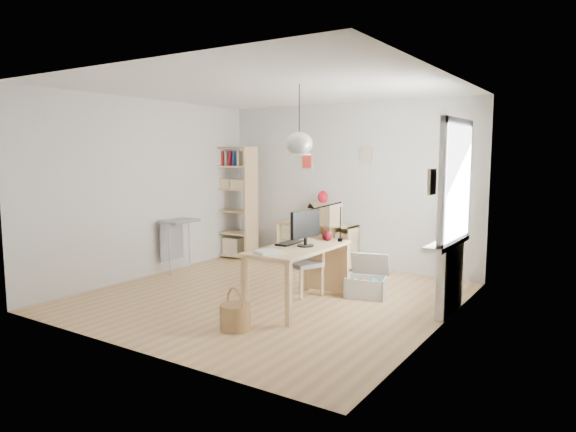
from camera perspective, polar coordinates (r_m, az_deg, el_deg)
The scene contains 20 objects.
ground at distance 6.88m, azimuth -2.08°, elevation -8.92°, with size 4.50×4.50×0.00m, color tan.
room_shell at distance 6.19m, azimuth 1.25°, elevation 8.07°, with size 4.50×4.50×4.50m.
window_unit at distance 6.23m, azimuth 18.26°, elevation 3.57°, with size 0.07×1.16×1.46m.
radiator at distance 6.40m, azimuth 17.56°, elevation -6.75°, with size 0.10×0.80×0.80m, color silver.
windowsill at distance 6.33m, azimuth 17.26°, elevation -2.91°, with size 0.22×1.20×0.06m, color silver.
desk at distance 6.31m, azimuth 1.21°, elevation -4.23°, with size 0.70×1.50×0.75m.
cube_shelf at distance 8.77m, azimuth 3.19°, elevation -3.45°, with size 1.40×0.38×0.72m.
tall_bookshelf at distance 9.31m, azimuth -6.03°, elevation 2.03°, with size 0.80×0.38×2.00m.
side_table at distance 8.29m, azimuth -12.31°, elevation -1.62°, with size 0.40×0.55×0.85m.
chair at distance 6.88m, azimuth 2.17°, elevation -4.98°, with size 0.51×0.51×0.81m.
wicker_basket at distance 5.64m, azimuth -5.90°, elevation -10.96°, with size 0.33×0.33×0.46m.
storage_chest at distance 6.92m, azimuth 8.74°, elevation -7.37°, with size 0.64×0.68×0.54m.
monitor at distance 6.25m, azimuth 1.95°, elevation -1.16°, with size 0.20×0.51×0.44m.
keyboard at distance 6.48m, azimuth 0.16°, elevation -3.00°, with size 0.17×0.44×0.02m, color black.
task_lamp at distance 6.68m, azimuth 3.93°, elevation 0.04°, with size 0.45×0.17×0.48m.
yarn_ball at distance 6.69m, azimuth 4.38°, elevation -2.20°, with size 0.14×0.14×0.14m, color #47090D.
paper_tray at distance 5.89m, azimuth -2.21°, elevation -3.97°, with size 0.23×0.29×0.03m, color silver.
drawer_chest at distance 8.56m, azimuth 4.12°, elevation 0.29°, with size 0.60×0.27×0.34m, color #CBB485.
red_vase at distance 8.55m, azimuth 3.90°, elevation 2.13°, with size 0.17×0.17×0.20m, color maroon.
potted_plant at distance 6.55m, azimuth 17.76°, elevation -1.04°, with size 0.27×0.23×0.29m, color #376B28.
Camera 1 is at (3.80, -5.42, 1.88)m, focal length 32.00 mm.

